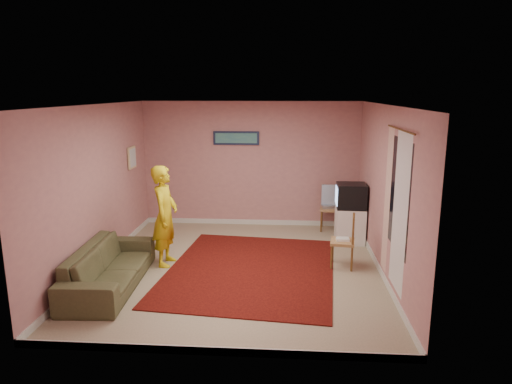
# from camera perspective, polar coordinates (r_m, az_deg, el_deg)

# --- Properties ---
(ground) EXTENTS (5.00, 5.00, 0.00)m
(ground) POSITION_cam_1_polar(r_m,az_deg,el_deg) (7.48, -2.17, -9.49)
(ground) COLOR tan
(ground) RESTS_ON ground
(wall_back) EXTENTS (4.50, 0.02, 2.60)m
(wall_back) POSITION_cam_1_polar(r_m,az_deg,el_deg) (9.54, -0.64, 3.48)
(wall_back) COLOR tan
(wall_back) RESTS_ON ground
(wall_front) EXTENTS (4.50, 0.02, 2.60)m
(wall_front) POSITION_cam_1_polar(r_m,az_deg,el_deg) (4.70, -5.54, -6.19)
(wall_front) COLOR tan
(wall_front) RESTS_ON ground
(wall_left) EXTENTS (0.02, 5.00, 2.60)m
(wall_left) POSITION_cam_1_polar(r_m,az_deg,el_deg) (7.67, -19.22, 0.52)
(wall_left) COLOR tan
(wall_left) RESTS_ON ground
(wall_right) EXTENTS (0.02, 5.00, 2.60)m
(wall_right) POSITION_cam_1_polar(r_m,az_deg,el_deg) (7.21, 15.82, 0.02)
(wall_right) COLOR tan
(wall_right) RESTS_ON ground
(ceiling) EXTENTS (4.50, 5.00, 0.02)m
(ceiling) POSITION_cam_1_polar(r_m,az_deg,el_deg) (6.94, -2.35, 10.84)
(ceiling) COLOR silver
(ceiling) RESTS_ON wall_back
(baseboard_back) EXTENTS (4.50, 0.02, 0.10)m
(baseboard_back) POSITION_cam_1_polar(r_m,az_deg,el_deg) (9.81, -0.63, -3.76)
(baseboard_back) COLOR silver
(baseboard_back) RESTS_ON ground
(baseboard_front) EXTENTS (4.50, 0.02, 0.10)m
(baseboard_front) POSITION_cam_1_polar(r_m,az_deg,el_deg) (5.25, -5.22, -19.18)
(baseboard_front) COLOR silver
(baseboard_front) RESTS_ON ground
(baseboard_left) EXTENTS (0.02, 5.00, 0.10)m
(baseboard_left) POSITION_cam_1_polar(r_m,az_deg,el_deg) (8.00, -18.50, -8.26)
(baseboard_left) COLOR silver
(baseboard_left) RESTS_ON ground
(baseboard_right) EXTENTS (0.02, 5.00, 0.10)m
(baseboard_right) POSITION_cam_1_polar(r_m,az_deg,el_deg) (7.57, 15.17, -9.26)
(baseboard_right) COLOR silver
(baseboard_right) RESTS_ON ground
(window) EXTENTS (0.01, 1.10, 1.50)m
(window) POSITION_cam_1_polar(r_m,az_deg,el_deg) (6.32, 17.47, -0.42)
(window) COLOR black
(window) RESTS_ON wall_right
(curtain_sheer) EXTENTS (0.01, 0.75, 2.10)m
(curtain_sheer) POSITION_cam_1_polar(r_m,az_deg,el_deg) (6.22, 17.53, -2.53)
(curtain_sheer) COLOR white
(curtain_sheer) RESTS_ON wall_right
(curtain_floral) EXTENTS (0.01, 0.35, 2.10)m
(curtain_floral) POSITION_cam_1_polar(r_m,az_deg,el_deg) (6.88, 16.09, -1.02)
(curtain_floral) COLOR white
(curtain_floral) RESTS_ON wall_right
(curtain_rod) EXTENTS (0.02, 1.40, 0.02)m
(curtain_rod) POSITION_cam_1_polar(r_m,az_deg,el_deg) (6.18, 17.60, 7.46)
(curtain_rod) COLOR brown
(curtain_rod) RESTS_ON wall_right
(picture_back) EXTENTS (0.95, 0.04, 0.28)m
(picture_back) POSITION_cam_1_polar(r_m,az_deg,el_deg) (9.47, -2.49, 6.75)
(picture_back) COLOR #151D3A
(picture_back) RESTS_ON wall_back
(picture_left) EXTENTS (0.04, 0.38, 0.42)m
(picture_left) POSITION_cam_1_polar(r_m,az_deg,el_deg) (9.08, -15.23, 4.17)
(picture_left) COLOR beige
(picture_left) RESTS_ON wall_left
(area_rug) EXTENTS (2.89, 3.47, 0.02)m
(area_rug) POSITION_cam_1_polar(r_m,az_deg,el_deg) (7.40, -0.63, -9.65)
(area_rug) COLOR #320506
(area_rug) RESTS_ON ground
(tv_cabinet) EXTENTS (0.53, 0.48, 0.67)m
(tv_cabinet) POSITION_cam_1_polar(r_m,az_deg,el_deg) (8.76, 11.65, -4.09)
(tv_cabinet) COLOR white
(tv_cabinet) RESTS_ON ground
(crt_tv) EXTENTS (0.55, 0.49, 0.46)m
(crt_tv) POSITION_cam_1_polar(r_m,az_deg,el_deg) (8.62, 11.78, -0.48)
(crt_tv) COLOR black
(crt_tv) RESTS_ON tv_cabinet
(chair_a) EXTENTS (0.46, 0.44, 0.50)m
(chair_a) POSITION_cam_1_polar(r_m,az_deg,el_deg) (9.41, 9.35, -1.40)
(chair_a) COLOR tan
(chair_a) RESTS_ON ground
(dvd_player) EXTENTS (0.39, 0.29, 0.06)m
(dvd_player) POSITION_cam_1_polar(r_m,az_deg,el_deg) (9.42, 9.34, -1.76)
(dvd_player) COLOR #A8A7AC
(dvd_player) RESTS_ON chair_a
(blue_throw) EXTENTS (0.39, 0.05, 0.41)m
(blue_throw) POSITION_cam_1_polar(r_m,az_deg,el_deg) (9.37, 9.39, -0.33)
(blue_throw) COLOR #7C9CCB
(blue_throw) RESTS_ON chair_a
(chair_b) EXTENTS (0.43, 0.45, 0.47)m
(chair_b) POSITION_cam_1_polar(r_m,az_deg,el_deg) (7.49, 10.80, -5.33)
(chair_b) COLOR tan
(chair_b) RESTS_ON ground
(game_console) EXTENTS (0.21, 0.15, 0.04)m
(game_console) POSITION_cam_1_polar(r_m,az_deg,el_deg) (7.51, 10.78, -5.81)
(game_console) COLOR white
(game_console) RESTS_ON chair_b
(sofa) EXTENTS (0.91, 2.13, 0.61)m
(sofa) POSITION_cam_1_polar(r_m,az_deg,el_deg) (7.04, -17.84, -8.87)
(sofa) COLOR #4C4C2E
(sofa) RESTS_ON ground
(person) EXTENTS (0.42, 0.61, 1.65)m
(person) POSITION_cam_1_polar(r_m,az_deg,el_deg) (7.54, -11.31, -2.94)
(person) COLOR gold
(person) RESTS_ON ground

